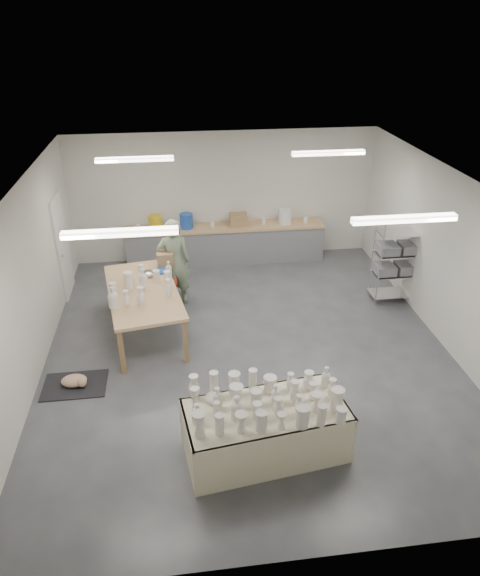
{
  "coord_description": "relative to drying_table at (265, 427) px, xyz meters",
  "views": [
    {
      "loc": [
        -1.11,
        -7.41,
        5.31
      ],
      "look_at": [
        -0.09,
        0.37,
        1.05
      ],
      "focal_mm": 32.0,
      "sensor_mm": 36.0,
      "label": 1
    }
  ],
  "objects": [
    {
      "name": "potter",
      "position": [
        -1.11,
        4.25,
        0.48
      ],
      "size": [
        0.7,
        0.5,
        1.82
      ],
      "primitive_type": "imported",
      "rotation": [
        0.0,
        0.0,
        3.24
      ],
      "color": "gray",
      "rests_on": "ground"
    },
    {
      "name": "work_table",
      "position": [
        -1.66,
        3.26,
        0.47
      ],
      "size": [
        1.58,
        2.56,
        1.27
      ],
      "rotation": [
        0.0,
        0.0,
        0.17
      ],
      "color": "tan",
      "rests_on": "ground"
    },
    {
      "name": "wire_shelf",
      "position": [
        3.32,
        3.79,
        0.49
      ],
      "size": [
        0.88,
        0.48,
        1.8
      ],
      "color": "silver",
      "rests_on": "ground"
    },
    {
      "name": "rug",
      "position": [
        -2.78,
        1.76,
        -0.42
      ],
      "size": [
        1.0,
        0.7,
        0.02
      ],
      "primitive_type": "cube",
      "color": "black",
      "rests_on": "ground"
    },
    {
      "name": "cat",
      "position": [
        -2.76,
        1.75,
        -0.32
      ],
      "size": [
        0.41,
        0.31,
        0.17
      ],
      "rotation": [
        0.0,
        0.0,
        -0.02
      ],
      "color": "white",
      "rests_on": "rug"
    },
    {
      "name": "room",
      "position": [
        0.01,
        2.48,
        1.62
      ],
      "size": [
        8.0,
        8.02,
        3.0
      ],
      "color": "#424449",
      "rests_on": "ground"
    },
    {
      "name": "drying_table",
      "position": [
        0.0,
        0.0,
        0.0
      ],
      "size": [
        2.25,
        1.29,
        1.12
      ],
      "rotation": [
        0.0,
        0.0,
        0.14
      ],
      "color": "olive",
      "rests_on": "ground"
    },
    {
      "name": "back_counter",
      "position": [
        0.11,
        6.07,
        0.05
      ],
      "size": [
        4.6,
        0.6,
        1.24
      ],
      "color": "tan",
      "rests_on": "ground"
    },
    {
      "name": "red_stool",
      "position": [
        -1.11,
        4.52,
        -0.13
      ],
      "size": [
        0.47,
        0.47,
        0.34
      ],
      "rotation": [
        0.0,
        0.0,
        -0.39
      ],
      "color": "#A72A17",
      "rests_on": "ground"
    }
  ]
}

